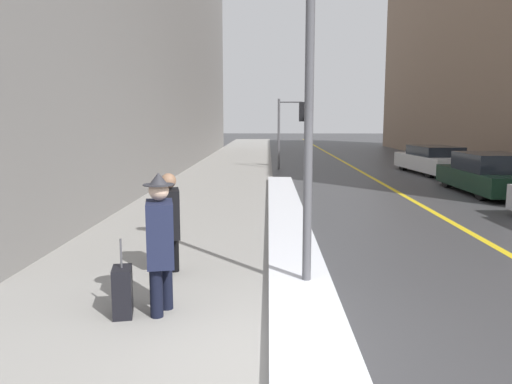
# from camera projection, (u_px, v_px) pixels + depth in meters

# --- Properties ---
(ground_plane) EXTENTS (160.00, 160.00, 0.00)m
(ground_plane) POSITION_uv_depth(u_px,v_px,m) (286.00, 353.00, 4.99)
(ground_plane) COLOR #38383A
(sidewalk_slab) EXTENTS (4.00, 80.00, 0.01)m
(sidewalk_slab) POSITION_uv_depth(u_px,v_px,m) (223.00, 178.00, 19.88)
(sidewalk_slab) COLOR gray
(sidewalk_slab) RESTS_ON ground
(road_centre_stripe) EXTENTS (0.16, 80.00, 0.00)m
(road_centre_stripe) POSITION_uv_depth(u_px,v_px,m) (374.00, 179.00, 19.74)
(road_centre_stripe) COLOR gold
(road_centre_stripe) RESTS_ON ground
(snow_bank_curb) EXTENTS (0.87, 15.63, 0.14)m
(snow_bank_curb) POSITION_uv_depth(u_px,v_px,m) (287.00, 219.00, 11.38)
(snow_bank_curb) COLOR silver
(snow_bank_curb) RESTS_ON ground
(building_facade_left) EXTENTS (6.00, 36.00, 14.82)m
(building_facade_left) POSITION_uv_depth(u_px,v_px,m) (127.00, 12.00, 23.88)
(building_facade_left) COLOR slate
(building_facade_left) RESTS_ON ground
(lamp_post) EXTENTS (0.28, 0.28, 4.79)m
(lamp_post) POSITION_uv_depth(u_px,v_px,m) (309.00, 76.00, 6.46)
(lamp_post) COLOR #515156
(lamp_post) RESTS_ON ground
(traffic_light_near) EXTENTS (1.31, 0.32, 3.28)m
(traffic_light_near) POSITION_uv_depth(u_px,v_px,m) (294.00, 119.00, 23.38)
(traffic_light_near) COLOR #515156
(traffic_light_near) RESTS_ON ground
(pedestrian_in_fedora) EXTENTS (0.41, 0.76, 1.71)m
(pedestrian_in_fedora) POSITION_uv_depth(u_px,v_px,m) (160.00, 238.00, 5.89)
(pedestrian_in_fedora) COLOR black
(pedestrian_in_fedora) RESTS_ON ground
(pedestrian_in_glasses) EXTENTS (0.39, 0.55, 1.54)m
(pedestrian_in_glasses) POSITION_uv_depth(u_px,v_px,m) (170.00, 219.00, 7.41)
(pedestrian_in_glasses) COLOR black
(pedestrian_in_glasses) RESTS_ON ground
(parked_car_dark_green) EXTENTS (1.84, 4.44, 1.28)m
(parked_car_dark_green) POSITION_uv_depth(u_px,v_px,m) (489.00, 175.00, 15.68)
(parked_car_dark_green) COLOR black
(parked_car_dark_green) RESTS_ON ground
(parked_car_white) EXTENTS (2.17, 4.96, 1.20)m
(parked_car_white) POSITION_uv_depth(u_px,v_px,m) (433.00, 160.00, 21.49)
(parked_car_white) COLOR silver
(parked_car_white) RESTS_ON ground
(rolling_suitcase) EXTENTS (0.29, 0.40, 0.95)m
(rolling_suitcase) POSITION_uv_depth(u_px,v_px,m) (123.00, 292.00, 5.88)
(rolling_suitcase) COLOR black
(rolling_suitcase) RESTS_ON ground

